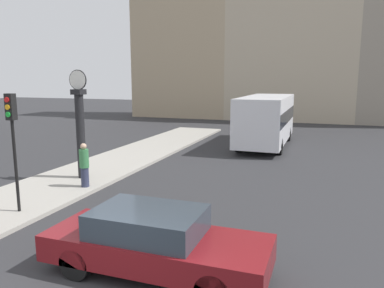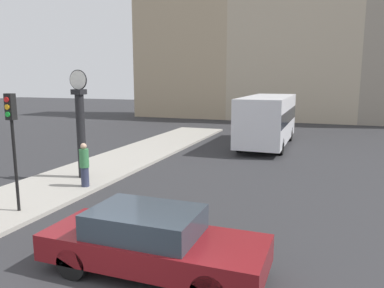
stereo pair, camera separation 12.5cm
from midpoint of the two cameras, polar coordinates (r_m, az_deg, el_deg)
sidewalk_corner at (r=18.43m, az=-11.20°, el=-2.74°), size 3.44×25.73×0.13m
building_row at (r=38.59m, az=15.41°, el=16.64°), size 31.83×5.00×19.39m
sedan_car at (r=8.11m, az=-5.72°, el=-14.51°), size 4.71×1.77×1.38m
bus_distant at (r=22.99m, az=11.59°, el=3.89°), size 2.54×7.84×3.01m
traffic_light_near at (r=12.02m, az=-25.46°, el=2.27°), size 0.26×0.24×3.51m
street_clock at (r=15.37m, az=-16.38°, el=2.54°), size 0.77×0.44×4.26m
pedestrian_green_hoodie at (r=14.23m, az=-15.83°, el=-3.08°), size 0.34×0.34×1.62m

